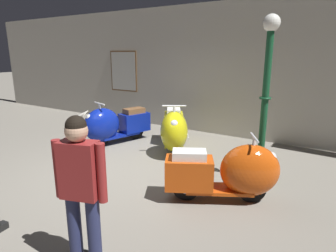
# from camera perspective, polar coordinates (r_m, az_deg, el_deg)

# --- Properties ---
(ground_plane) EXTENTS (60.00, 60.00, 0.00)m
(ground_plane) POSITION_cam_1_polar(r_m,az_deg,el_deg) (5.42, -9.40, -9.05)
(ground_plane) COLOR slate
(showroom_back_wall) EXTENTS (18.00, 0.63, 3.36)m
(showroom_back_wall) POSITION_cam_1_polar(r_m,az_deg,el_deg) (7.84, 8.01, 10.87)
(showroom_back_wall) COLOR #ADA89E
(showroom_back_wall) RESTS_ON ground
(scooter_0) EXTENTS (0.97, 1.75, 1.03)m
(scooter_0) POSITION_cam_1_polar(r_m,az_deg,el_deg) (6.98, -10.96, 0.27)
(scooter_0) COLOR black
(scooter_0) RESTS_ON ground
(scooter_1) EXTENTS (1.37, 1.80, 1.10)m
(scooter_1) POSITION_cam_1_polar(r_m,az_deg,el_deg) (6.32, 1.17, -0.67)
(scooter_1) COLOR black
(scooter_1) RESTS_ON ground
(scooter_2) EXTENTS (1.66, 1.19, 1.00)m
(scooter_2) POSITION_cam_1_polar(r_m,az_deg,el_deg) (4.31, 12.35, -8.90)
(scooter_2) COLOR black
(scooter_2) RESTS_ON ground
(lamppost) EXTENTS (0.28, 0.28, 2.70)m
(lamppost) POSITION_cam_1_polar(r_m,az_deg,el_deg) (4.87, 18.68, 5.02)
(lamppost) COLOR #144728
(lamppost) RESTS_ON ground
(visitor_1) EXTENTS (0.51, 0.33, 1.59)m
(visitor_1) POSITION_cam_1_polar(r_m,az_deg,el_deg) (2.91, -16.90, -10.96)
(visitor_1) COLOR black
(visitor_1) RESTS_ON ground
(info_stanchion) EXTENTS (0.37, 0.39, 1.00)m
(info_stanchion) POSITION_cam_1_polar(r_m,az_deg,el_deg) (6.09, -16.45, -2.69)
(info_stanchion) COLOR #333338
(info_stanchion) RESTS_ON ground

